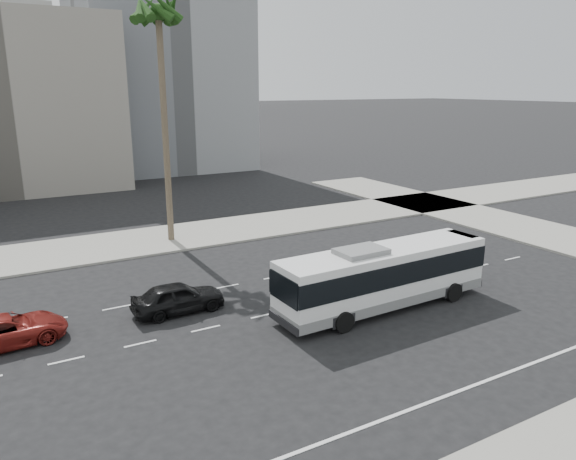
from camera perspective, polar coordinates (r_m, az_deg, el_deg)
ground at (r=27.86m, az=2.99°, el=-7.77°), size 700.00×700.00×0.00m
sidewalk_north at (r=41.03m, az=-8.74°, el=-0.30°), size 120.00×7.00×0.15m
midrise_gray_center at (r=76.82m, az=-13.61°, el=16.25°), size 20.00×20.00×26.00m
highrise_right at (r=259.53m, az=-17.46°, el=19.69°), size 26.00×26.00×70.00m
highrise_far at (r=294.46m, az=-13.75°, el=18.32°), size 22.00×22.00×60.00m
city_bus at (r=27.16m, az=10.09°, el=-4.67°), size 11.60×2.88×3.31m
car_a at (r=27.10m, az=-11.53°, el=-7.00°), size 1.85×4.51×1.53m
car_b at (r=26.29m, az=-27.56°, el=-9.39°), size 2.66×5.03×1.35m
palm_near at (r=38.27m, az=-13.52°, el=20.98°), size 4.92×4.92×16.58m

